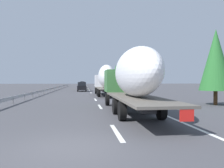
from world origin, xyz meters
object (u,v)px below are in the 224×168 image
object	(u,v)px
truck_trailing	(132,77)
car_silver_hatch	(82,84)
car_yellow_coupe	(82,86)
truck_lead	(105,79)
road_sign	(113,80)
car_black_suv	(82,87)
car_red_compact	(83,84)

from	to	relation	value
truck_trailing	car_silver_hatch	world-z (taller)	truck_trailing
car_yellow_coupe	truck_lead	bearing A→B (deg)	-172.31
car_silver_hatch	road_sign	world-z (taller)	road_sign
car_silver_hatch	road_sign	distance (m)	46.96
truck_lead	car_silver_hatch	world-z (taller)	truck_lead
car_silver_hatch	car_black_suv	xyz separation A→B (m)	(-47.35, -0.09, -0.02)
truck_lead	car_black_suv	size ratio (longest dim) A/B	2.99
car_red_compact	car_black_suv	size ratio (longest dim) A/B	0.99
car_black_suv	car_red_compact	bearing A→B (deg)	-0.11
car_yellow_coupe	car_red_compact	bearing A→B (deg)	-0.23
road_sign	car_red_compact	bearing A→B (deg)	13.08
truck_trailing	car_yellow_coupe	bearing A→B (deg)	4.55
car_red_compact	road_sign	world-z (taller)	road_sign
truck_trailing	car_red_compact	xyz separation A→B (m)	(61.52, 3.42, -1.46)
truck_trailing	truck_lead	bearing A→B (deg)	-0.00
car_yellow_coupe	car_black_suv	xyz separation A→B (m)	(-11.19, -0.02, 0.01)
truck_trailing	car_red_compact	world-z (taller)	truck_trailing
truck_lead	car_red_compact	world-z (taller)	truck_lead
truck_lead	car_silver_hatch	xyz separation A→B (m)	(61.98, 3.56, -1.50)
truck_trailing	car_silver_hatch	bearing A→B (deg)	2.55
truck_lead	car_black_suv	world-z (taller)	truck_lead
car_silver_hatch	car_black_suv	distance (m)	47.35
car_yellow_coupe	road_sign	bearing A→B (deg)	-147.44
car_silver_hatch	car_black_suv	size ratio (longest dim) A/B	0.88
truck_lead	truck_trailing	xyz separation A→B (m)	(-17.96, 0.00, -0.07)
car_yellow_coupe	road_sign	world-z (taller)	road_sign
road_sign	car_yellow_coupe	bearing A→B (deg)	32.56
truck_lead	road_sign	distance (m)	15.82
car_silver_hatch	car_red_compact	size ratio (longest dim) A/B	0.89
truck_lead	truck_trailing	bearing A→B (deg)	180.00
truck_trailing	car_black_suv	bearing A→B (deg)	6.07
truck_lead	car_red_compact	size ratio (longest dim) A/B	3.01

